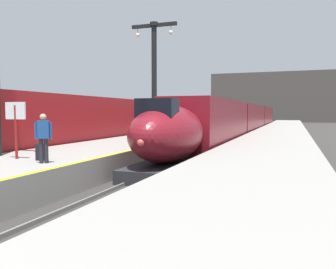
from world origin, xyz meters
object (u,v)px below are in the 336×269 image
highspeed_train_main (243,120)px  station_column_far (154,67)px  passenger_far_waiting (153,124)px  rolling_suitcase (42,152)px  regional_train_adjacent (137,120)px  departure_info_board (16,119)px  passenger_near_edge (43,134)px

highspeed_train_main → station_column_far: size_ratio=6.09×
highspeed_train_main → passenger_far_waiting: 18.19m
highspeed_train_main → rolling_suitcase: 28.98m
highspeed_train_main → regional_train_adjacent: regional_train_adjacent is taller
passenger_far_waiting → rolling_suitcase: size_ratio=1.72×
station_column_far → departure_info_board: size_ratio=4.35×
passenger_near_edge → departure_info_board: bearing=161.4°
highspeed_train_main → passenger_far_waiting: highspeed_train_main is taller
station_column_far → passenger_far_waiting: size_ratio=5.46×
regional_train_adjacent → passenger_far_waiting: 8.86m
regional_train_adjacent → passenger_far_waiting: regional_train_adjacent is taller
passenger_near_edge → departure_info_board: size_ratio=0.80×
regional_train_adjacent → highspeed_train_main: bearing=51.9°
highspeed_train_main → regional_train_adjacent: bearing=-128.1°
passenger_near_edge → rolling_suitcase: bearing=134.7°
station_column_far → rolling_suitcase: 18.21m
regional_train_adjacent → station_column_far: (2.20, -1.23, 4.47)m
regional_train_adjacent → passenger_near_edge: bearing=-74.2°
regional_train_adjacent → passenger_far_waiting: bearing=-58.3°
departure_info_board → station_column_far: bearing=94.8°
passenger_near_edge → passenger_far_waiting: size_ratio=1.00×
highspeed_train_main → passenger_far_waiting: (-3.44, -17.86, 0.08)m
regional_train_adjacent → departure_info_board: size_ratio=17.26×
highspeed_train_main → departure_info_board: (-4.47, -28.74, 0.60)m
regional_train_adjacent → departure_info_board: 18.77m
highspeed_train_main → regional_train_adjacent: size_ratio=1.54×
rolling_suitcase → departure_info_board: 1.70m
highspeed_train_main → station_column_far: bearing=-117.0°
departure_info_board → highspeed_train_main: bearing=81.2°
passenger_far_waiting → departure_info_board: size_ratio=0.80×
highspeed_train_main → rolling_suitcase: size_ratio=57.23×
passenger_far_waiting → departure_info_board: (-1.03, -10.88, 0.52)m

